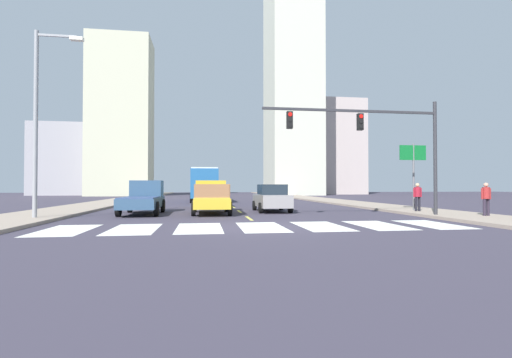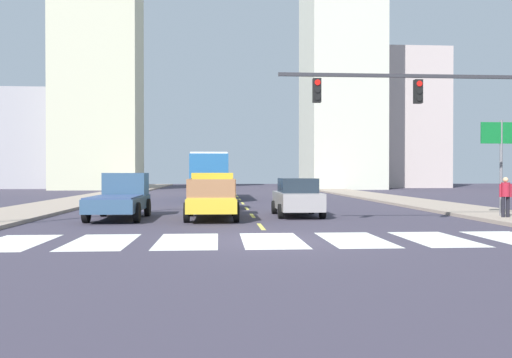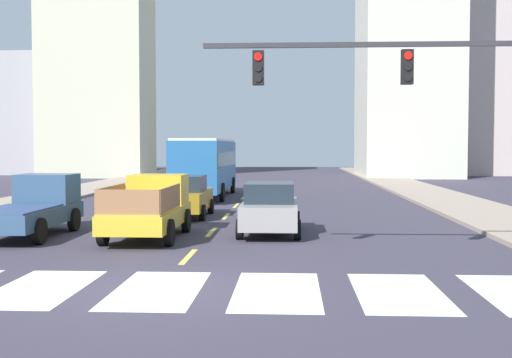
% 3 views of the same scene
% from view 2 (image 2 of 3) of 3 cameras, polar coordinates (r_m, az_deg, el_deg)
% --- Properties ---
extents(ground_plane, '(160.00, 160.00, 0.00)m').
position_cam_2_polar(ground_plane, '(15.59, 1.72, -6.57)').
color(ground_plane, '#3A3544').
extents(sidewalk_right, '(3.87, 110.00, 0.15)m').
position_cam_2_polar(sidewalk_right, '(35.70, 16.51, -2.40)').
color(sidewalk_right, gray).
rests_on(sidewalk_right, ground).
extents(sidewalk_left, '(3.87, 110.00, 0.15)m').
position_cam_2_polar(sidewalk_left, '(34.74, -19.73, -2.50)').
color(sidewalk_left, gray).
rests_on(sidewalk_left, ground).
extents(crosswalk_stripe_0, '(1.74, 3.69, 0.01)m').
position_cam_2_polar(crosswalk_stripe_0, '(16.55, -24.49, -6.19)').
color(crosswalk_stripe_0, silver).
rests_on(crosswalk_stripe_0, ground).
extents(crosswalk_stripe_1, '(1.74, 3.69, 0.01)m').
position_cam_2_polar(crosswalk_stripe_1, '(15.86, -16.17, -6.45)').
color(crosswalk_stripe_1, silver).
rests_on(crosswalk_stripe_1, ground).
extents(crosswalk_stripe_2, '(1.74, 3.69, 0.01)m').
position_cam_2_polar(crosswalk_stripe_2, '(15.54, -7.31, -6.58)').
color(crosswalk_stripe_2, silver).
rests_on(crosswalk_stripe_2, ground).
extents(crosswalk_stripe_3, '(1.74, 3.69, 0.01)m').
position_cam_2_polar(crosswalk_stripe_3, '(15.59, 1.72, -6.55)').
color(crosswalk_stripe_3, silver).
rests_on(crosswalk_stripe_3, ground).
extents(crosswalk_stripe_4, '(1.74, 3.69, 0.01)m').
position_cam_2_polar(crosswalk_stripe_4, '(16.01, 10.47, -6.37)').
color(crosswalk_stripe_4, silver).
rests_on(crosswalk_stripe_4, ground).
extents(crosswalk_stripe_5, '(1.74, 3.69, 0.01)m').
position_cam_2_polar(crosswalk_stripe_5, '(16.78, 18.58, -6.07)').
color(crosswalk_stripe_5, silver).
rests_on(crosswalk_stripe_5, ground).
extents(lane_dash_0, '(0.16, 2.40, 0.01)m').
position_cam_2_polar(lane_dash_0, '(19.55, 0.54, -5.09)').
color(lane_dash_0, '#DBD153').
rests_on(lane_dash_0, ground).
extents(lane_dash_1, '(0.16, 2.40, 0.01)m').
position_cam_2_polar(lane_dash_1, '(24.51, -0.38, -3.92)').
color(lane_dash_1, '#DBD153').
rests_on(lane_dash_1, ground).
extents(lane_dash_2, '(0.16, 2.40, 0.01)m').
position_cam_2_polar(lane_dash_2, '(29.49, -1.00, -3.15)').
color(lane_dash_2, '#DBD153').
rests_on(lane_dash_2, ground).
extents(lane_dash_3, '(0.16, 2.40, 0.01)m').
position_cam_2_polar(lane_dash_3, '(34.48, -1.43, -2.60)').
color(lane_dash_3, '#DBD153').
rests_on(lane_dash_3, ground).
extents(lane_dash_4, '(0.16, 2.40, 0.01)m').
position_cam_2_polar(lane_dash_4, '(39.47, -1.76, -2.19)').
color(lane_dash_4, '#DBD153').
rests_on(lane_dash_4, ground).
extents(lane_dash_5, '(0.16, 2.40, 0.01)m').
position_cam_2_polar(lane_dash_5, '(44.46, -2.01, -1.87)').
color(lane_dash_5, '#DBD153').
rests_on(lane_dash_5, ground).
extents(lane_dash_6, '(0.16, 2.40, 0.01)m').
position_cam_2_polar(lane_dash_6, '(49.45, -2.21, -1.62)').
color(lane_dash_6, '#DBD153').
rests_on(lane_dash_6, ground).
extents(lane_dash_7, '(0.16, 2.40, 0.01)m').
position_cam_2_polar(lane_dash_7, '(54.44, -2.38, -1.41)').
color(lane_dash_7, '#DBD153').
rests_on(lane_dash_7, ground).
extents(pickup_stakebed, '(2.18, 5.20, 1.96)m').
position_cam_2_polar(pickup_stakebed, '(23.18, -4.70, -1.88)').
color(pickup_stakebed, gold).
rests_on(pickup_stakebed, ground).
extents(pickup_dark, '(2.18, 5.20, 1.96)m').
position_cam_2_polar(pickup_dark, '(23.73, -14.18, -1.87)').
color(pickup_dark, '#304D6C').
rests_on(pickup_dark, ground).
extents(city_bus, '(2.72, 10.80, 3.32)m').
position_cam_2_polar(city_bus, '(39.59, -4.91, 0.64)').
color(city_bus, '#235D98').
rests_on(city_bus, ground).
extents(sedan_near_left, '(2.02, 4.40, 1.72)m').
position_cam_2_polar(sedan_near_left, '(24.26, 4.42, -1.95)').
color(sedan_near_left, gray).
rests_on(sedan_near_left, ground).
extents(sedan_far, '(2.02, 4.40, 1.72)m').
position_cam_2_polar(sedan_far, '(29.10, -4.24, -1.51)').
color(sedan_far, olive).
rests_on(sedan_far, ground).
extents(traffic_signal_gantry, '(9.17, 0.27, 6.00)m').
position_cam_2_polar(traffic_signal_gantry, '(20.40, 19.92, 6.94)').
color(traffic_signal_gantry, '#2D2D33').
rests_on(traffic_signal_gantry, ground).
extents(direction_sign_green, '(1.70, 0.12, 4.20)m').
position_cam_2_polar(direction_sign_green, '(24.84, 24.63, 3.07)').
color(direction_sign_green, slate).
rests_on(direction_sign_green, ground).
extents(pedestrian_walking, '(0.53, 0.34, 1.64)m').
position_cam_2_polar(pedestrian_walking, '(24.08, 25.07, -1.41)').
color(pedestrian_walking, black).
rests_on(pedestrian_walking, sidewalk_right).
extents(block_mid_left, '(9.79, 7.23, 26.05)m').
position_cam_2_polar(block_mid_left, '(66.93, -16.52, 10.14)').
color(block_mid_left, beige).
rests_on(block_mid_left, ground).
extents(block_mid_right, '(9.65, 10.74, 18.47)m').
position_cam_2_polar(block_mid_right, '(77.53, 15.38, 6.01)').
color(block_mid_right, '#B7A7A3').
rests_on(block_mid_right, ground).
extents(block_low_left, '(11.98, 8.84, 12.51)m').
position_cam_2_polar(block_low_left, '(75.45, -22.74, 3.87)').
color(block_low_left, '#97959C').
rests_on(block_low_left, ground).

